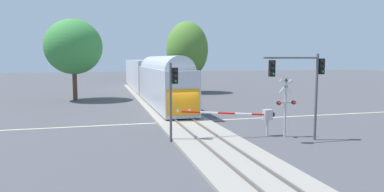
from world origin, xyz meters
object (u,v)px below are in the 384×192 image
at_px(traffic_signal_near_right, 303,76).
at_px(oak_behind_train, 73,47).
at_px(traffic_signal_median, 173,89).
at_px(crossing_gate_near, 257,115).
at_px(commuter_train, 149,76).
at_px(crossing_signal_mast, 286,101).
at_px(elm_centre_background, 187,50).

xyz_separation_m(traffic_signal_near_right, oak_behind_train, (-15.36, 26.09, 2.49)).
xyz_separation_m(traffic_signal_median, traffic_signal_near_right, (7.90, -1.85, 0.82)).
height_order(crossing_gate_near, traffic_signal_near_right, traffic_signal_near_right).
bearing_deg(commuter_train, crossing_gate_near, -82.26).
bearing_deg(traffic_signal_median, crossing_gate_near, -0.10).
height_order(crossing_signal_mast, traffic_signal_median, traffic_signal_median).
distance_m(crossing_signal_mast, traffic_signal_near_right, 2.19).
xyz_separation_m(crossing_gate_near, traffic_signal_near_right, (2.21, -1.84, 2.70)).
bearing_deg(oak_behind_train, elm_centre_background, 20.32).
bearing_deg(traffic_signal_near_right, commuter_train, 101.62).
xyz_separation_m(crossing_signal_mast, traffic_signal_near_right, (0.39, -1.28, 1.73)).
bearing_deg(oak_behind_train, commuter_train, 11.56).
xyz_separation_m(commuter_train, traffic_signal_median, (-2.13, -26.20, 0.55)).
bearing_deg(commuter_train, crossing_signal_mast, -78.64).
relative_size(commuter_train, traffic_signal_near_right, 7.85).
height_order(commuter_train, elm_centre_background, elm_centre_background).
relative_size(crossing_gate_near, oak_behind_train, 0.65).
distance_m(crossing_gate_near, traffic_signal_near_right, 3.94).
height_order(crossing_signal_mast, traffic_signal_near_right, traffic_signal_near_right).
height_order(commuter_train, traffic_signal_near_right, traffic_signal_near_right).
xyz_separation_m(crossing_gate_near, traffic_signal_median, (-5.69, 0.01, 1.88)).
distance_m(commuter_train, crossing_gate_near, 26.49).
relative_size(commuter_train, crossing_signal_mast, 10.96).
bearing_deg(crossing_signal_mast, oak_behind_train, 121.11).
relative_size(traffic_signal_median, oak_behind_train, 0.49).
relative_size(commuter_train, oak_behind_train, 4.32).
bearing_deg(elm_centre_background, crossing_signal_mast, -91.73).
relative_size(traffic_signal_median, traffic_signal_near_right, 0.90).
distance_m(traffic_signal_near_right, oak_behind_train, 30.38).
distance_m(crossing_signal_mast, traffic_signal_median, 7.59).
height_order(crossing_gate_near, elm_centre_background, elm_centre_background).
distance_m(commuter_train, oak_behind_train, 10.52).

